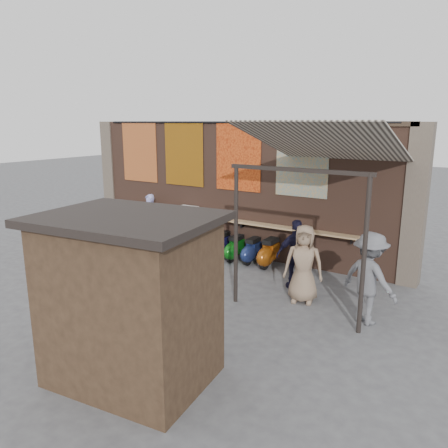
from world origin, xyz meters
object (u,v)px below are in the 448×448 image
(scooter_stool_0, at_px, (150,231))
(scooter_stool_7, at_px, (252,251))
(shelf_box, at_px, (188,210))
(market_stall, at_px, (131,303))
(scooter_stool_2, at_px, (174,237))
(shopper_navy, at_px, (297,255))
(shopper_tan, at_px, (303,264))
(scooter_stool_3, at_px, (189,239))
(scooter_stool_8, at_px, (269,253))
(scooter_stool_1, at_px, (161,233))
(shopper_grey, at_px, (369,278))
(diner_left, at_px, (150,219))
(scooter_stool_4, at_px, (204,243))
(scooter_stool_6, at_px, (235,248))
(diner_right, at_px, (176,228))
(scooter_stool_5, at_px, (221,245))

(scooter_stool_0, height_order, scooter_stool_7, scooter_stool_0)
(shelf_box, xyz_separation_m, market_stall, (3.73, -6.37, 0.02))
(scooter_stool_2, height_order, shopper_navy, shopper_navy)
(scooter_stool_7, distance_m, shopper_tan, 2.97)
(scooter_stool_3, bearing_deg, scooter_stool_8, 0.32)
(scooter_stool_1, bearing_deg, shopper_grey, -15.69)
(shopper_tan, bearing_deg, shopper_grey, -26.63)
(shopper_navy, bearing_deg, scooter_stool_8, -79.53)
(scooter_stool_1, xyz_separation_m, diner_left, (-0.48, 0.04, 0.41))
(scooter_stool_3, relative_size, diner_left, 0.52)
(scooter_stool_2, xyz_separation_m, scooter_stool_4, (1.11, 0.06, -0.05))
(scooter_stool_4, relative_size, diner_left, 0.43)
(scooter_stool_8, relative_size, shopper_tan, 0.47)
(scooter_stool_4, xyz_separation_m, scooter_stool_7, (1.71, -0.01, 0.02))
(scooter_stool_3, relative_size, scooter_stool_4, 1.20)
(scooter_stool_3, distance_m, market_stall, 7.00)
(shelf_box, bearing_deg, scooter_stool_0, -169.14)
(scooter_stool_6, height_order, scooter_stool_8, scooter_stool_8)
(diner_left, height_order, shopper_grey, shopper_grey)
(scooter_stool_7, bearing_deg, shopper_tan, -37.68)
(shelf_box, bearing_deg, diner_left, -167.79)
(shelf_box, distance_m, scooter_stool_1, 1.27)
(scooter_stool_4, distance_m, diner_right, 1.00)
(scooter_stool_5, height_order, scooter_stool_8, scooter_stool_8)
(scooter_stool_3, bearing_deg, scooter_stool_1, 179.72)
(scooter_stool_3, height_order, scooter_stool_4, scooter_stool_3)
(scooter_stool_6, xyz_separation_m, shopper_tan, (2.85, -1.75, 0.53))
(shelf_box, distance_m, scooter_stool_0, 1.69)
(scooter_stool_0, xyz_separation_m, shopper_grey, (7.76, -2.09, 0.53))
(scooter_stool_6, relative_size, diner_right, 0.52)
(scooter_stool_4, bearing_deg, scooter_stool_7, -0.27)
(shopper_tan, bearing_deg, scooter_stool_1, 147.43)
(shopper_navy, height_order, shopper_tan, shopper_tan)
(shelf_box, relative_size, diner_right, 0.42)
(scooter_stool_1, height_order, shopper_tan, shopper_tan)
(scooter_stool_4, relative_size, scooter_stool_5, 0.90)
(shelf_box, bearing_deg, shopper_grey, -20.53)
(scooter_stool_5, bearing_deg, shopper_tan, -27.90)
(shelf_box, xyz_separation_m, diner_left, (-1.39, -0.30, -0.41))
(scooter_stool_4, xyz_separation_m, shopper_tan, (4.02, -1.79, 0.55))
(scooter_stool_5, distance_m, scooter_stool_6, 0.52)
(market_stall, bearing_deg, scooter_stool_3, 113.32)
(shopper_grey, bearing_deg, scooter_stool_2, 4.72)
(diner_left, bearing_deg, shopper_navy, 12.11)
(scooter_stool_0, bearing_deg, scooter_stool_6, -0.82)
(scooter_stool_3, relative_size, scooter_stool_5, 1.08)
(shelf_box, bearing_deg, shopper_navy, -18.09)
(scooter_stool_2, height_order, scooter_stool_4, scooter_stool_2)
(scooter_stool_4, relative_size, diner_right, 0.48)
(scooter_stool_2, bearing_deg, diner_right, -41.34)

